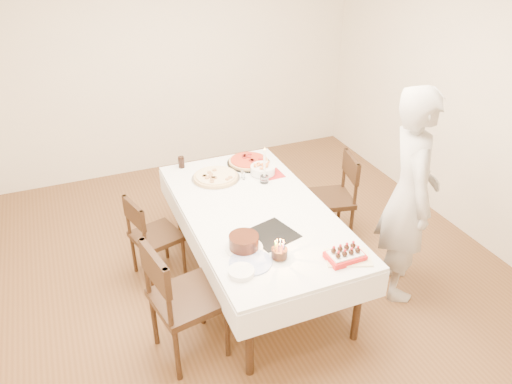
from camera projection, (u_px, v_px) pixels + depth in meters
name	position (u px, v px, depth m)	size (l,w,h in m)	color
floor	(258.00, 274.00, 4.59)	(5.00, 5.00, 0.00)	brown
wall_back	(177.00, 60.00, 5.91)	(4.50, 0.04, 2.70)	beige
wall_right	(480.00, 102.00, 4.66)	(0.04, 5.00, 2.70)	beige
dining_table	(256.00, 246.00, 4.34)	(1.14, 2.14, 0.75)	white
chair_right_savory	(329.00, 199.00, 4.89)	(0.46, 0.46, 0.90)	#321D10
chair_left_savory	(156.00, 236.00, 4.41)	(0.42, 0.42, 0.83)	#321D10
chair_left_dessert	(188.00, 299.00, 3.57)	(0.51, 0.51, 1.01)	#321D10
person	(409.00, 196.00, 4.01)	(0.67, 0.44, 1.84)	beige
pizza_white	(216.00, 177.00, 4.61)	(0.45, 0.45, 0.04)	beige
pizza_pepperoni	(249.00, 161.00, 4.88)	(0.42, 0.42, 0.04)	red
red_placemat	(271.00, 174.00, 4.69)	(0.21, 0.21, 0.01)	#B21E1E
pasta_bowl	(263.00, 170.00, 4.68)	(0.23, 0.23, 0.07)	white
taper_candle	(264.00, 165.00, 4.47)	(0.08, 0.08, 0.36)	white
shaker_pair	(244.00, 176.00, 4.59)	(0.07, 0.07, 0.08)	white
cola_glass	(181.00, 162.00, 4.79)	(0.06, 0.06, 0.11)	black
layer_cake	(244.00, 242.00, 3.66)	(0.28, 0.28, 0.11)	#35170D
cake_board	(272.00, 235.00, 3.84)	(0.34, 0.34, 0.01)	black
birthday_cake	(280.00, 249.00, 3.55)	(0.12, 0.12, 0.13)	#36190E
strawberry_box	(345.00, 255.00, 3.56)	(0.27, 0.18, 0.07)	red
box_lid	(348.00, 258.00, 3.58)	(0.32, 0.21, 0.03)	beige
plate_stack	(241.00, 272.00, 3.42)	(0.18, 0.18, 0.04)	white
china_plate	(251.00, 262.00, 3.53)	(0.31, 0.31, 0.01)	white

